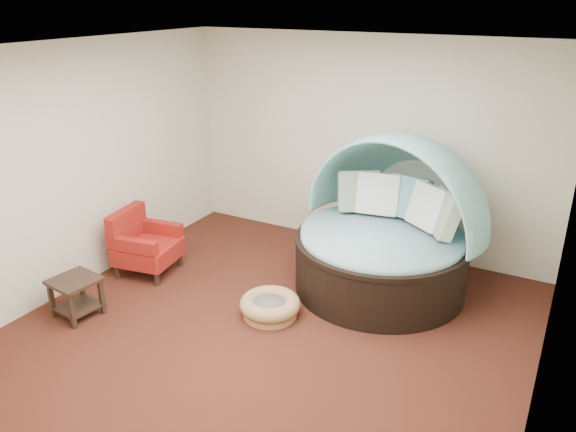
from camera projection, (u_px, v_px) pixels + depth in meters
The scene contains 10 objects.
floor at pixel (270, 331), 5.79m from camera, with size 5.00×5.00×0.00m, color #4E2416.
wall_back at pixel (366, 145), 7.30m from camera, with size 5.00×5.00×0.00m, color beige.
wall_front at pixel (48, 339), 3.23m from camera, with size 5.00×5.00×0.00m, color beige.
wall_left at pixel (79, 167), 6.38m from camera, with size 5.00×5.00×0.00m, color beige.
wall_right at pixel (559, 261), 4.15m from camera, with size 5.00×5.00×0.00m, color beige.
ceiling at pixel (266, 50), 4.75m from camera, with size 5.00×5.00×0.00m, color white.
canopy_daybed at pixel (388, 219), 6.40m from camera, with size 2.41×2.36×1.82m.
pet_basket at pixel (270, 306), 6.02m from camera, with size 0.68×0.68×0.23m.
red_armchair at pixel (144, 244), 6.90m from camera, with size 0.78×0.79×0.80m.
side_table at pixel (76, 292), 5.97m from camera, with size 0.52×0.52×0.44m.
Camera 1 is at (2.53, -4.24, 3.26)m, focal length 35.00 mm.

